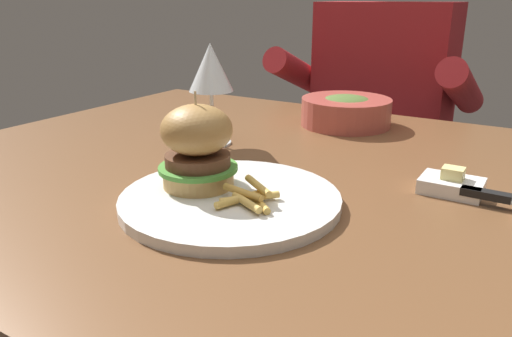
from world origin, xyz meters
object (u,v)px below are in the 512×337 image
(wine_glass, at_px, (211,70))
(butter_dish, at_px, (452,185))
(burger_sandwich, at_px, (197,146))
(soup_bowl, at_px, (346,111))
(diner_person, at_px, (378,151))
(main_plate, at_px, (230,200))

(wine_glass, bearing_deg, butter_dish, -3.51)
(burger_sandwich, bearing_deg, soup_bowl, 87.29)
(diner_person, bearing_deg, main_plate, -84.27)
(main_plate, xyz_separation_m, burger_sandwich, (-0.05, 0.01, 0.06))
(wine_glass, height_order, soup_bowl, wine_glass)
(main_plate, xyz_separation_m, diner_person, (-0.09, 0.90, -0.18))
(burger_sandwich, relative_size, butter_dish, 1.58)
(burger_sandwich, distance_m, butter_dish, 0.35)
(main_plate, bearing_deg, soup_bowl, 93.92)
(main_plate, distance_m, butter_dish, 0.30)
(main_plate, height_order, wine_glass, wine_glass)
(burger_sandwich, bearing_deg, main_plate, -5.30)
(wine_glass, bearing_deg, soup_bowl, 58.91)
(burger_sandwich, distance_m, soup_bowl, 0.47)
(diner_person, bearing_deg, burger_sandwich, -87.70)
(wine_glass, xyz_separation_m, diner_person, (0.10, 0.68, -0.31))
(burger_sandwich, xyz_separation_m, wine_glass, (-0.13, 0.21, 0.06))
(burger_sandwich, height_order, wine_glass, wine_glass)
(butter_dish, relative_size, diner_person, 0.07)
(wine_glass, bearing_deg, diner_person, 82.02)
(main_plate, relative_size, diner_person, 0.24)
(butter_dish, distance_m, diner_person, 0.80)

